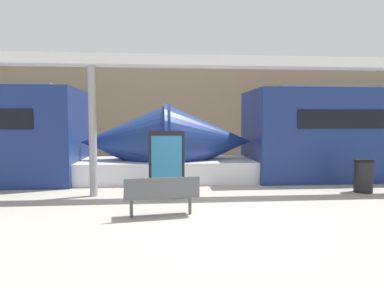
{
  "coord_description": "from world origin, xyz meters",
  "views": [
    {
      "loc": [
        -1.24,
        -6.46,
        2.05
      ],
      "look_at": [
        -0.44,
        2.94,
        1.4
      ],
      "focal_mm": 32.0,
      "sensor_mm": 36.0,
      "label": 1
    }
  ],
  "objects_px": {
    "poster_board": "(167,165)",
    "trash_bin": "(364,176)",
    "bench_near": "(162,193)",
    "support_column_near": "(93,132)"
  },
  "relations": [
    {
      "from": "poster_board",
      "to": "bench_near",
      "type": "bearing_deg",
      "value": -94.23
    },
    {
      "from": "trash_bin",
      "to": "support_column_near",
      "type": "bearing_deg",
      "value": 178.74
    },
    {
      "from": "trash_bin",
      "to": "support_column_near",
      "type": "relative_size",
      "value": 0.27
    },
    {
      "from": "bench_near",
      "to": "poster_board",
      "type": "height_order",
      "value": "poster_board"
    },
    {
      "from": "bench_near",
      "to": "poster_board",
      "type": "xyz_separation_m",
      "value": [
        0.13,
        1.72,
        0.39
      ]
    },
    {
      "from": "bench_near",
      "to": "support_column_near",
      "type": "relative_size",
      "value": 0.46
    },
    {
      "from": "bench_near",
      "to": "poster_board",
      "type": "relative_size",
      "value": 0.92
    },
    {
      "from": "bench_near",
      "to": "trash_bin",
      "type": "distance_m",
      "value": 6.09
    },
    {
      "from": "support_column_near",
      "to": "bench_near",
      "type": "bearing_deg",
      "value": -50.11
    },
    {
      "from": "poster_board",
      "to": "trash_bin",
      "type": "bearing_deg",
      "value": 3.28
    }
  ]
}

